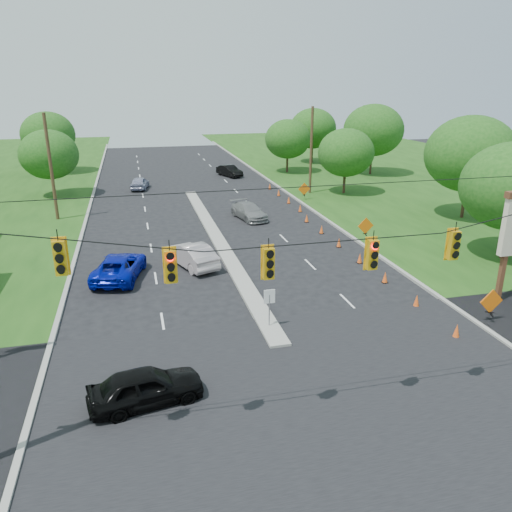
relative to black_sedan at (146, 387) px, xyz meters
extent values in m
plane|color=black|center=(6.01, -1.32, -0.72)|extent=(160.00, 160.00, 0.00)
cube|color=black|center=(6.01, -1.32, -0.72)|extent=(160.00, 14.00, 0.02)
cube|color=gray|center=(-4.09, 28.68, -0.72)|extent=(0.25, 110.00, 0.16)
cube|color=gray|center=(16.11, 28.68, -0.72)|extent=(0.25, 110.00, 0.16)
cube|color=gray|center=(6.01, 19.68, -0.72)|extent=(1.00, 34.00, 0.18)
cylinder|color=gray|center=(6.01, 4.68, 0.18)|extent=(0.06, 0.06, 1.80)
cube|color=white|center=(6.01, 4.68, 0.98)|extent=(0.55, 0.04, 0.70)
cylinder|color=black|center=(6.01, -2.32, 6.28)|extent=(24.00, 0.04, 0.04)
cube|color=yellow|center=(-1.99, -2.32, 6.03)|extent=(0.34, 0.24, 1.00)
cube|color=yellow|center=(1.01, -2.32, 5.50)|extent=(0.34, 0.24, 1.00)
cube|color=yellow|center=(4.01, -2.32, 5.33)|extent=(0.34, 0.24, 1.00)
cube|color=yellow|center=(7.51, -2.32, 5.33)|extent=(0.34, 0.24, 1.00)
cube|color=yellow|center=(10.51, -2.32, 5.42)|extent=(0.34, 0.24, 1.00)
cylinder|color=#422D1C|center=(-6.49, 28.68, 3.78)|extent=(0.28, 0.28, 9.00)
cylinder|color=#422D1C|center=(18.51, 33.68, 3.78)|extent=(0.28, 0.28, 9.00)
cube|color=#59331E|center=(18.91, 4.68, 1.48)|extent=(0.25, 0.25, 4.40)
cone|color=#FB5C1B|center=(14.29, 1.68, -0.37)|extent=(0.32, 0.32, 0.70)
cone|color=#FB5C1B|center=(14.29, 5.18, -0.37)|extent=(0.32, 0.32, 0.70)
cone|color=#FB5C1B|center=(14.29, 8.68, -0.37)|extent=(0.32, 0.32, 0.70)
cone|color=#FB5C1B|center=(14.29, 12.18, -0.37)|extent=(0.32, 0.32, 0.70)
cone|color=#FB5C1B|center=(14.29, 15.68, -0.37)|extent=(0.32, 0.32, 0.70)
cone|color=#FB5C1B|center=(14.29, 19.18, -0.37)|extent=(0.32, 0.32, 0.70)
cone|color=#FB5C1B|center=(14.29, 22.68, -0.37)|extent=(0.32, 0.32, 0.70)
cone|color=#FB5C1B|center=(14.89, 26.18, -0.37)|extent=(0.32, 0.32, 0.70)
cone|color=#FB5C1B|center=(14.89, 29.68, -0.37)|extent=(0.32, 0.32, 0.70)
cone|color=#FB5C1B|center=(14.89, 33.18, -0.37)|extent=(0.32, 0.32, 0.70)
cone|color=#FB5C1B|center=(14.89, 36.68, -0.37)|extent=(0.32, 0.32, 0.70)
cube|color=black|center=(16.81, 2.68, -0.17)|extent=(0.06, 0.58, 0.26)
cube|color=black|center=(16.81, 2.68, -0.17)|extent=(0.06, 0.58, 0.26)
cube|color=orange|center=(16.81, 2.68, 0.43)|extent=(1.27, 0.05, 1.27)
cube|color=black|center=(16.81, 16.68, -0.17)|extent=(0.06, 0.58, 0.26)
cube|color=black|center=(16.81, 16.68, -0.17)|extent=(0.06, 0.58, 0.26)
cube|color=orange|center=(16.81, 16.68, 0.43)|extent=(1.27, 0.05, 1.27)
cube|color=black|center=(16.81, 30.68, -0.17)|extent=(0.06, 0.58, 0.26)
cube|color=black|center=(16.81, 30.68, -0.17)|extent=(0.06, 0.58, 0.26)
cube|color=orange|center=(16.81, 30.68, 0.43)|extent=(1.27, 0.05, 1.27)
cylinder|color=black|center=(-7.99, 38.68, 0.54)|extent=(0.28, 0.28, 2.52)
ellipsoid|color=#194C14|center=(-7.99, 38.68, 3.62)|extent=(5.88, 5.88, 5.04)
cylinder|color=black|center=(-9.99, 53.68, 0.72)|extent=(0.28, 0.28, 2.88)
ellipsoid|color=#194C14|center=(-9.99, 53.68, 4.24)|extent=(6.72, 6.72, 5.76)
cylinder|color=black|center=(24.01, 10.68, 0.72)|extent=(0.28, 0.28, 2.88)
cylinder|color=black|center=(28.01, 20.68, 0.90)|extent=(0.28, 0.28, 3.24)
ellipsoid|color=#194C14|center=(28.01, 20.68, 4.86)|extent=(7.56, 7.56, 6.48)
cylinder|color=black|center=(22.01, 32.68, 0.54)|extent=(0.28, 0.28, 2.52)
ellipsoid|color=#194C14|center=(22.01, 32.68, 3.62)|extent=(5.88, 5.88, 5.04)
cylinder|color=black|center=(30.01, 42.68, 0.90)|extent=(0.28, 0.28, 3.24)
ellipsoid|color=#194C14|center=(30.01, 42.68, 4.86)|extent=(7.56, 7.56, 6.48)
cylinder|color=black|center=(26.01, 53.68, 0.72)|extent=(0.28, 0.28, 2.88)
ellipsoid|color=#194C14|center=(26.01, 53.68, 4.24)|extent=(6.72, 6.72, 5.76)
cylinder|color=black|center=(20.01, 46.68, 0.54)|extent=(0.28, 0.28, 2.52)
ellipsoid|color=#194C14|center=(20.01, 46.68, 3.62)|extent=(5.88, 5.88, 5.04)
imported|color=black|center=(0.00, 0.00, 0.00)|extent=(4.47, 2.44, 1.44)
imported|color=#B9A9AA|center=(3.45, 14.26, 0.06)|extent=(3.19, 5.03, 1.56)
imported|color=#0412AC|center=(-1.08, 13.27, 0.02)|extent=(3.67, 5.77, 1.48)
imported|color=gray|center=(9.75, 24.95, -0.04)|extent=(2.85, 5.00, 1.37)
imported|color=#898DA9|center=(0.83, 40.31, -0.02)|extent=(2.42, 4.33, 1.39)
imported|color=black|center=(12.07, 45.68, -0.02)|extent=(2.95, 4.48, 1.40)
camera|label=1|loc=(0.15, -16.29, 10.65)|focal=35.00mm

